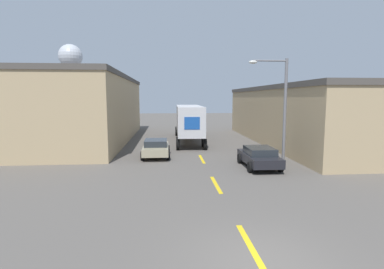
{
  "coord_description": "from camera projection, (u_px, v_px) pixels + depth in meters",
  "views": [
    {
      "loc": [
        -2.47,
        -7.52,
        4.5
      ],
      "look_at": [
        -0.67,
        14.74,
        1.75
      ],
      "focal_mm": 28.0,
      "sensor_mm": 36.0,
      "label": 1
    }
  ],
  "objects": [
    {
      "name": "parked_car_right_mid",
      "position": [
        259.0,
        157.0,
        19.34
      ],
      "size": [
        2.1,
        4.19,
        1.34
      ],
      "color": "black",
      "rests_on": "ground_plane"
    },
    {
      "name": "road_centerline",
      "position": [
        216.0,
        184.0,
        15.59
      ],
      "size": [
        0.2,
        16.24,
        0.01
      ],
      "color": "gold",
      "rests_on": "ground_plane"
    },
    {
      "name": "warehouse_left",
      "position": [
        79.0,
        109.0,
        31.19
      ],
      "size": [
        10.54,
        23.63,
        6.72
      ],
      "color": "tan",
      "rests_on": "ground_plane"
    },
    {
      "name": "semi_truck",
      "position": [
        188.0,
        120.0,
        31.2
      ],
      "size": [
        2.85,
        12.94,
        3.7
      ],
      "rotation": [
        0.0,
        0.0,
        -0.02
      ],
      "color": "navy",
      "rests_on": "ground_plane"
    },
    {
      "name": "warehouse_right",
      "position": [
        309.0,
        115.0,
        29.87
      ],
      "size": [
        10.3,
        25.01,
        5.62
      ],
      "color": "tan",
      "rests_on": "ground_plane"
    },
    {
      "name": "ground_plane",
      "position": [
        260.0,
        263.0,
        8.19
      ],
      "size": [
        160.0,
        160.0,
        0.0
      ],
      "primitive_type": "plane",
      "color": "#56514C"
    },
    {
      "name": "street_lamp",
      "position": [
        280.0,
        103.0,
        19.77
      ],
      "size": [
        2.63,
        0.32,
        7.03
      ],
      "color": "slate",
      "rests_on": "ground_plane"
    },
    {
      "name": "water_tower",
      "position": [
        71.0,
        58.0,
        63.01
      ],
      "size": [
        4.91,
        4.91,
        15.67
      ],
      "color": "#47474C",
      "rests_on": "ground_plane"
    },
    {
      "name": "parked_car_left_far",
      "position": [
        156.0,
        147.0,
        22.85
      ],
      "size": [
        2.1,
        4.19,
        1.34
      ],
      "color": "tan",
      "rests_on": "ground_plane"
    }
  ]
}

